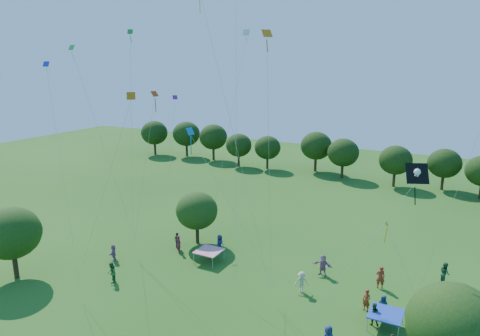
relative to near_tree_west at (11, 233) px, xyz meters
name	(u,v)px	position (x,y,z in m)	size (l,w,h in m)	color
near_tree_west	(11,233)	(0.00, 0.00, 0.00)	(4.80, 4.80, 6.20)	#422B19
near_tree_north	(197,211)	(9.54, 13.23, -0.59)	(4.16, 4.16, 5.32)	#422B19
near_tree_east	(453,325)	(32.82, 3.33, -0.14)	(5.01, 5.01, 6.15)	#422B19
treeline	(357,153)	(17.71, 45.24, 0.06)	(88.01, 8.77, 6.77)	#422B19
tent_red_stripe	(209,251)	(12.80, 10.22, -2.99)	(2.20, 2.20, 1.10)	red
tent_blue	(386,314)	(28.81, 7.42, -2.99)	(2.20, 2.20, 1.10)	#1C3DB6
crowd_person_1	(179,244)	(9.23, 10.52, -3.18)	(0.64, 0.41, 1.70)	maroon
crowd_person_2	(445,273)	(32.02, 15.98, -3.11)	(0.91, 0.49, 1.84)	#214E32
crowd_person_3	(302,282)	(22.12, 9.11, -3.15)	(1.14, 0.51, 1.75)	#BAB595
crowd_person_4	(177,241)	(8.54, 11.19, -3.21)	(0.96, 0.43, 1.63)	#433835
crowd_person_5	(323,265)	(22.73, 12.66, -3.11)	(1.71, 0.61, 1.84)	#A15E8D
crowd_person_6	(220,243)	(12.58, 12.50, -3.18)	(0.84, 0.45, 1.70)	navy
crowd_person_7	(380,277)	(27.49, 12.71, -3.08)	(0.71, 0.46, 1.90)	maroon
crowd_person_8	(373,314)	(28.00, 7.37, -3.21)	(0.81, 0.44, 1.63)	#254E21
crowd_person_11	(113,253)	(4.94, 6.28, -3.26)	(1.44, 0.51, 1.54)	#A35F93
crowd_person_12	(383,305)	(28.39, 8.96, -3.28)	(0.74, 0.40, 1.51)	#1A314C
crowd_person_13	(366,300)	(27.22, 8.85, -3.18)	(0.64, 0.41, 1.71)	maroon
crowd_person_14	(112,273)	(7.75, 3.18, -3.15)	(0.87, 0.47, 1.76)	#2A632E
pirate_kite	(415,176)	(29.92, 5.96, 7.27)	(6.38, 3.90, 10.67)	black
red_high_kite	(236,5)	(15.76, 10.06, 17.93)	(3.13, 5.60, 25.93)	red
small_kite_0	(150,127)	(9.06, 7.42, 8.46)	(3.61, 0.61, 14.18)	red
small_kite_1	(114,158)	(13.03, -0.93, 7.92)	(8.43, 2.07, 14.79)	#D0600A
small_kite_2	(390,237)	(28.19, 11.02, 1.14)	(2.56, 0.58, 5.00)	#F5B015
small_kite_3	(131,96)	(6.23, 8.47, 10.86)	(0.51, 1.19, 19.15)	#167C29
small_kite_4	(55,127)	(4.88, 1.50, 8.94)	(3.89, 2.20, 16.51)	#1333C4
small_kite_5	(173,125)	(4.39, 16.67, 7.13)	(1.61, 4.57, 12.99)	#871685
small_kite_6	(238,79)	(12.75, 15.89, 12.17)	(4.12, 0.85, 19.36)	silver
small_kite_7	(206,161)	(16.03, 4.96, 6.82)	(6.17, 2.42, 11.95)	#0C75BC
small_kite_9	(268,102)	(21.19, 4.24, 11.30)	(1.05, 3.31, 18.30)	orange
small_kite_10	(215,53)	(16.42, 5.75, 14.30)	(5.37, 1.38, 21.73)	#C9EF15
small_kite_11	(90,104)	(4.18, 5.67, 10.31)	(3.19, 3.10, 17.80)	green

